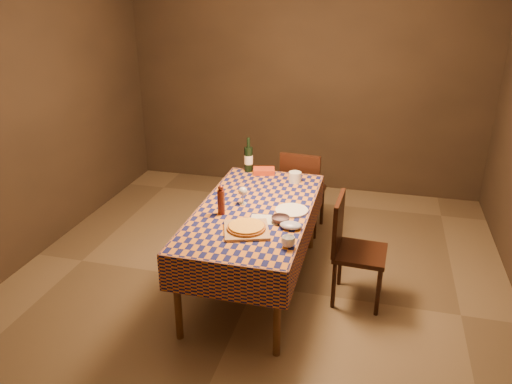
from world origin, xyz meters
TOP-DOWN VIEW (x-y plane):
  - room at (0.00, 0.00)m, footprint 5.00×5.10m
  - dining_table at (0.00, 0.00)m, footprint 0.94×1.84m
  - cutting_board at (0.04, -0.42)m, footprint 0.43×0.43m
  - pizza at (0.04, -0.42)m, footprint 0.31×0.31m
  - pepper_mill at (-0.24, -0.17)m, footprint 0.06×0.06m
  - bowl at (0.26, -0.20)m, footprint 0.15×0.15m
  - wine_glass at (-0.12, 0.07)m, footprint 0.08×0.08m
  - wine_bottle at (-0.28, 0.86)m, footprint 0.12×0.12m
  - deli_tub at (0.22, 0.68)m, footprint 0.13×0.13m
  - takeout_container at (-0.12, 0.83)m, footprint 0.24×0.19m
  - white_plate at (0.31, 0.02)m, footprint 0.28×0.28m
  - tumbler at (0.40, -0.57)m, footprint 0.11×0.11m
  - flour_patch at (0.13, -0.19)m, footprint 0.25×0.20m
  - flour_bag at (0.36, -0.29)m, footprint 0.20×0.18m
  - chair_far at (0.22, 1.14)m, footprint 0.45×0.46m
  - chair_right at (0.82, 0.03)m, footprint 0.45×0.44m

SIDE VIEW (x-z plane):
  - chair_far at x=0.22m, z-range 0.06..0.99m
  - chair_right at x=0.82m, z-range 0.06..0.99m
  - dining_table at x=0.00m, z-range 0.31..1.08m
  - flour_patch at x=0.13m, z-range 0.77..0.77m
  - white_plate at x=0.31m, z-range 0.77..0.79m
  - cutting_board at x=0.04m, z-range 0.77..0.79m
  - bowl at x=0.26m, z-range 0.77..0.82m
  - flour_bag at x=0.36m, z-range 0.77..0.82m
  - takeout_container at x=-0.12m, z-range 0.77..0.82m
  - pizza at x=0.04m, z-range 0.79..0.82m
  - tumbler at x=0.40m, z-range 0.77..0.85m
  - deli_tub at x=0.22m, z-range 0.77..0.87m
  - wine_glass at x=-0.12m, z-range 0.80..0.96m
  - pepper_mill at x=-0.24m, z-range 0.76..1.01m
  - wine_bottle at x=-0.28m, z-range 0.73..1.08m
  - room at x=0.00m, z-range 0.00..2.70m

